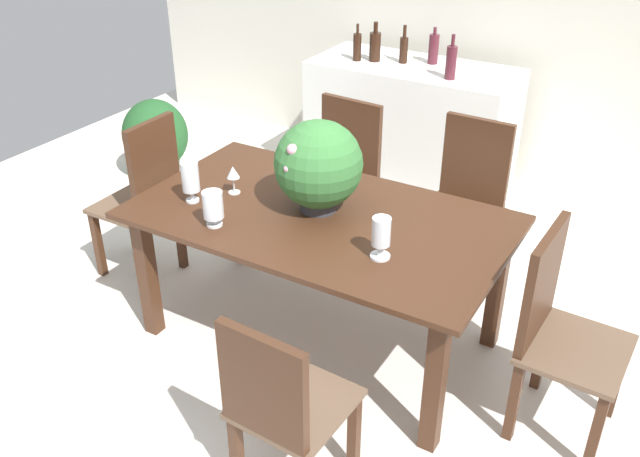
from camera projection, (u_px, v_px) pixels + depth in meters
name	position (u px, v px, depth m)	size (l,w,h in m)	color
ground_plane	(318.00, 338.00, 3.81)	(7.04, 7.04, 0.00)	silver
back_wall	(496.00, 8.00, 5.10)	(6.40, 0.10, 2.60)	beige
dining_table	(320.00, 233.00, 3.50)	(1.88, 1.07, 0.77)	#422616
chair_near_right	(281.00, 407.00, 2.64)	(0.43, 0.46, 0.93)	#422616
chair_head_end	(146.00, 196.00, 4.08)	(0.46, 0.40, 1.05)	#422616
chair_foot_end	(557.00, 324.00, 3.02)	(0.45, 0.49, 0.99)	#422616
chair_far_right	(467.00, 194.00, 4.12)	(0.46, 0.45, 1.00)	#422616
chair_far_left	(343.00, 166.00, 4.48)	(0.51, 0.44, 0.97)	#422616
flower_centerpiece	(318.00, 165.00, 3.37)	(0.44, 0.44, 0.47)	#333338
crystal_vase_left	(381.00, 234.00, 3.04)	(0.09, 0.09, 0.20)	silver
crystal_vase_center_near	(190.00, 178.00, 3.50)	(0.09, 0.09, 0.22)	silver
crystal_vase_right	(213.00, 206.00, 3.30)	(0.10, 0.10, 0.18)	silver
wine_glass	(233.00, 173.00, 3.60)	(0.07, 0.07, 0.15)	silver
kitchen_counter	(410.00, 126.00, 5.27)	(1.51, 0.69, 0.95)	white
wine_bottle_amber	(451.00, 62.00, 4.70)	(0.07, 0.07, 0.31)	#511E28
wine_bottle_green	(357.00, 47.00, 5.10)	(0.06, 0.06, 0.27)	black
wine_bottle_tall	(404.00, 49.00, 5.05)	(0.06, 0.06, 0.27)	black
wine_bottle_clear	(434.00, 49.00, 5.03)	(0.07, 0.07, 0.26)	#511E28
wine_bottle_dark	(375.00, 46.00, 5.08)	(0.08, 0.08, 0.29)	black
potted_plant_floor	(155.00, 136.00, 5.46)	(0.51, 0.51, 0.63)	brown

